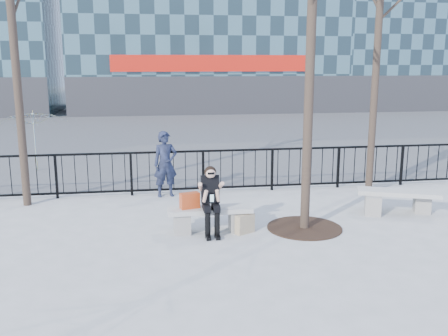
{
  "coord_description": "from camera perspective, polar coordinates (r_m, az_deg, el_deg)",
  "views": [
    {
      "loc": [
        -1.15,
        -9.31,
        3.28
      ],
      "look_at": [
        0.4,
        0.8,
        1.1
      ],
      "focal_mm": 40.0,
      "sensor_mm": 36.0,
      "label": 1
    }
  ],
  "objects": [
    {
      "name": "bench_main",
      "position": [
        9.84,
        -1.61,
        -5.59
      ],
      "size": [
        1.65,
        0.46,
        0.49
      ],
      "color": "slate",
      "rests_on": "ground"
    },
    {
      "name": "seated_woman",
      "position": [
        9.58,
        -1.5,
        -3.78
      ],
      "size": [
        0.5,
        0.64,
        1.34
      ],
      "color": "black",
      "rests_on": "ground"
    },
    {
      "name": "vendor_umbrella",
      "position": [
        16.23,
        -20.87,
        2.91
      ],
      "size": [
        2.39,
        2.42,
        1.86
      ],
      "primitive_type": "imported",
      "rotation": [
        0.0,
        0.0,
        -0.19
      ],
      "color": "gold",
      "rests_on": "ground"
    },
    {
      "name": "street_surface",
      "position": [
        24.55,
        -5.96,
        4.3
      ],
      "size": [
        60.0,
        23.0,
        0.01
      ],
      "primitive_type": "cube",
      "color": "#474747",
      "rests_on": "ground"
    },
    {
      "name": "shopping_bag",
      "position": [
        9.79,
        2.4,
        -6.39
      ],
      "size": [
        0.42,
        0.33,
        0.38
      ],
      "primitive_type": "cube",
      "rotation": [
        0.0,
        0.0,
        0.54
      ],
      "color": "beige",
      "rests_on": "ground"
    },
    {
      "name": "standing_man",
      "position": [
        12.36,
        -6.72,
        0.45
      ],
      "size": [
        0.66,
        0.5,
        1.63
      ],
      "primitive_type": "imported",
      "rotation": [
        0.0,
        0.0,
        0.19
      ],
      "color": "black",
      "rests_on": "ground"
    },
    {
      "name": "bench_second",
      "position": [
        11.64,
        19.27,
        -3.39
      ],
      "size": [
        1.74,
        0.49,
        0.52
      ],
      "rotation": [
        0.0,
        0.0,
        -0.37
      ],
      "color": "slate",
      "rests_on": "ground"
    },
    {
      "name": "ground",
      "position": [
        9.93,
        -1.6,
        -7.25
      ],
      "size": [
        120.0,
        120.0,
        0.0
      ],
      "primitive_type": "plane",
      "color": "#989893",
      "rests_on": "ground"
    },
    {
      "name": "railing",
      "position": [
        12.66,
        -3.3,
        -0.43
      ],
      "size": [
        14.0,
        0.06,
        1.1
      ],
      "color": "black",
      "rests_on": "ground"
    },
    {
      "name": "tree_grate",
      "position": [
        10.23,
        9.17,
        -6.75
      ],
      "size": [
        1.5,
        1.5,
        0.02
      ],
      "primitive_type": "cylinder",
      "color": "black",
      "rests_on": "ground"
    },
    {
      "name": "handbag",
      "position": [
        9.72,
        -3.94,
        -3.73
      ],
      "size": [
        0.4,
        0.26,
        0.31
      ],
      "primitive_type": "cube",
      "rotation": [
        0.0,
        0.0,
        0.26
      ],
      "color": "#B93D16",
      "rests_on": "bench_main"
    }
  ]
}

